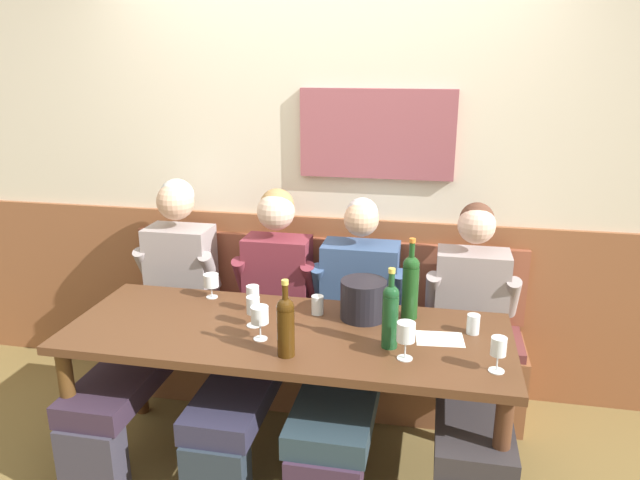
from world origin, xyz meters
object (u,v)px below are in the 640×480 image
object	(u,v)px
wine_bottle_clear_water	(410,285)
wine_glass_mid_left	(253,294)
person_left_seat	(472,344)
water_tumbler_left	(473,324)
person_center_right_seat	(262,321)
wine_bottle_amber_mid	(286,324)
wine_glass_near_bucket	(406,333)
wall_bench	(317,353)
wine_glass_by_bottle	(498,349)
dining_table	(287,347)
wine_glass_center_rear	(211,281)
person_center_left_seat	(159,307)
wine_glass_mid_right	(260,317)
wine_glass_center_front	(253,306)
person_right_seat	(351,334)
ice_bucket	(363,299)
water_tumbler_right	(317,305)
wine_bottle_green_tall	(390,314)

from	to	relation	value
wine_bottle_clear_water	wine_glass_mid_left	xyz separation A→B (m)	(-0.76, -0.08, -0.08)
person_left_seat	water_tumbler_left	bearing A→B (deg)	-94.62
person_center_right_seat	wine_bottle_amber_mid	size ratio (longest dim) A/B	3.74
wine_glass_mid_left	wine_bottle_amber_mid	bearing A→B (deg)	-56.17
wine_glass_mid_left	wine_glass_near_bucket	distance (m)	0.84
wall_bench	wine_glass_by_bottle	world-z (taller)	wall_bench
dining_table	wine_bottle_amber_mid	world-z (taller)	wine_bottle_amber_mid
wall_bench	wine_bottle_amber_mid	bearing A→B (deg)	-86.29
wine_glass_by_bottle	wine_glass_center_rear	size ratio (longest dim) A/B	1.16
person_center_left_seat	wine_glass_mid_left	bearing A→B (deg)	-17.66
wine_bottle_amber_mid	water_tumbler_left	distance (m)	0.87
person_left_seat	wine_glass_mid_right	xyz separation A→B (m)	(-0.95, -0.45, 0.26)
person_center_left_seat	wine_glass_near_bucket	world-z (taller)	person_center_left_seat
person_center_left_seat	person_center_right_seat	bearing A→B (deg)	-2.15
wine_glass_center_front	water_tumbler_left	world-z (taller)	wine_glass_center_front
person_left_seat	wine_bottle_amber_mid	distance (m)	1.03
person_right_seat	wine_glass_near_bucket	xyz separation A→B (m)	(0.30, -0.51, 0.28)
wine_glass_near_bucket	wine_glass_mid_right	distance (m)	0.65
ice_bucket	water_tumbler_left	distance (m)	0.52
wine_glass_near_bucket	water_tumbler_right	world-z (taller)	wine_glass_near_bucket
dining_table	wine_glass_mid_left	xyz separation A→B (m)	(-0.21, 0.17, 0.18)
ice_bucket	person_right_seat	bearing A→B (deg)	120.28
wine_bottle_green_tall	wine_glass_by_bottle	size ratio (longest dim) A/B	2.44
person_left_seat	wall_bench	bearing A→B (deg)	157.40
wine_glass_by_bottle	ice_bucket	bearing A→B (deg)	145.64
wine_bottle_amber_mid	water_tumbler_right	bearing A→B (deg)	84.31
wine_bottle_clear_water	wall_bench	bearing A→B (deg)	140.91
person_right_seat	wine_bottle_green_tall	size ratio (longest dim) A/B	3.45
wine_bottle_amber_mid	ice_bucket	bearing A→B (deg)	58.59
person_center_right_seat	wine_glass_mid_right	distance (m)	0.54
wall_bench	wine_glass_mid_left	distance (m)	0.80
wine_glass_mid_left	wine_glass_center_rear	world-z (taller)	wine_glass_mid_left
wine_glass_mid_right	wine_glass_center_front	size ratio (longest dim) A/B	1.08
wine_glass_mid_left	person_center_left_seat	bearing A→B (deg)	162.34
wine_bottle_amber_mid	wine_bottle_green_tall	distance (m)	0.45
person_center_right_seat	wine_bottle_amber_mid	distance (m)	0.70
wine_bottle_clear_water	wine_bottle_green_tall	size ratio (longest dim) A/B	1.11
person_right_seat	water_tumbler_right	distance (m)	0.29
wine_bottle_clear_water	wine_glass_center_front	xyz separation A→B (m)	(-0.71, -0.24, -0.07)
wine_bottle_green_tall	wine_glass_near_bucket	world-z (taller)	wine_bottle_green_tall
dining_table	person_center_right_seat	distance (m)	0.41
person_center_right_seat	ice_bucket	world-z (taller)	person_center_right_seat
wine_glass_near_bucket	water_tumbler_right	xyz separation A→B (m)	(-0.45, 0.37, -0.07)
wine_glass_center_rear	wine_glass_near_bucket	distance (m)	1.14
wine_glass_mid_left	water_tumbler_left	distance (m)	1.06
person_left_seat	wine_bottle_clear_water	size ratio (longest dim) A/B	3.11
person_center_right_seat	wine_glass_center_rear	xyz separation A→B (m)	(-0.25, -0.04, 0.22)
wine_bottle_clear_water	wine_glass_near_bucket	world-z (taller)	wine_bottle_clear_water
wine_bottle_clear_water	wine_bottle_amber_mid	distance (m)	0.69
person_center_right_seat	wine_glass_mid_left	world-z (taller)	person_center_right_seat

